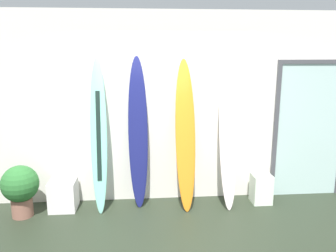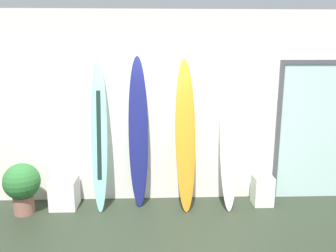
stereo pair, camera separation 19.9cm
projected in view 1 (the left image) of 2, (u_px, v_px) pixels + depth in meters
The scene contains 10 objects.
ground at pixel (176, 241), 4.12m from camera, with size 8.00×8.00×0.04m, color #232C1F.
wall_back at pixel (168, 108), 5.08m from camera, with size 7.20×0.20×2.80m, color silver.
surfboard_seafoam at pixel (99, 136), 4.72m from camera, with size 0.24×0.48×2.16m.
surfboard_navy at pixel (138, 134), 4.83m from camera, with size 0.29×0.31×2.17m.
surfboard_sunset at pixel (185, 136), 4.79m from camera, with size 0.30×0.52×2.13m.
surfboard_ivory at pixel (228, 135), 4.85m from camera, with size 0.26×0.51×2.16m.
display_block_left at pixel (63, 195), 4.87m from camera, with size 0.37×0.37×0.43m.
display_block_center at pixel (261, 188), 5.09m from camera, with size 0.28×0.28×0.44m.
glass_door at pixel (309, 127), 5.20m from camera, with size 1.13×0.06×2.11m.
potted_plant at pixel (20, 187), 4.61m from camera, with size 0.50×0.50×0.72m.
Camera 1 is at (-0.40, -3.70, 2.24)m, focal length 36.33 mm.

